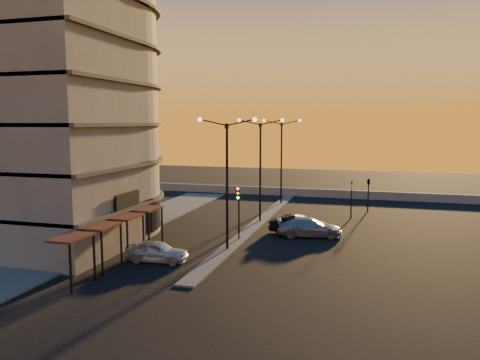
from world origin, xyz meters
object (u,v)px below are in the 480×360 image
Objects in this scene: streetlamp_mid at (260,162)px; traffic_light_main at (238,204)px; car_wagon at (309,227)px; car_sedan at (298,225)px; car_hatchback at (157,251)px.

streetlamp_mid is 7.62m from traffic_light_main.
car_sedan is at bearing 46.26° from car_wagon.
streetlamp_mid is at bearing 90.00° from traffic_light_main.
car_wagon is at bearing -121.32° from car_sedan.
car_hatchback is (-3.63, -6.83, -2.18)m from traffic_light_main.
car_wagon is at bearing -46.21° from car_hatchback.
streetlamp_mid is 8.25m from car_wagon.
streetlamp_mid is 2.30× the size of car_hatchback.
car_sedan is at bearing 40.28° from traffic_light_main.
car_sedan reaches higher than car_wagon.
traffic_light_main is 5.78m from car_sedan.
traffic_light_main is at bearing -90.00° from streetlamp_mid.
car_sedan is at bearing -41.64° from streetlamp_mid.
car_sedan is 0.89× the size of car_wagon.
traffic_light_main is at bearing 130.99° from car_sedan.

